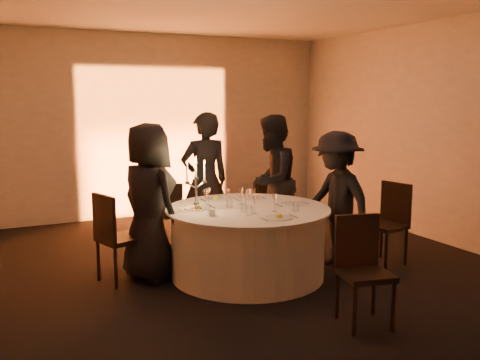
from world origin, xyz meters
name	(u,v)px	position (x,y,z in m)	size (l,w,h in m)	color
floor	(248,275)	(0.00, 0.00, 0.00)	(7.00, 7.00, 0.00)	black
wall_back	(155,126)	(0.00, 3.50, 1.50)	(7.00, 7.00, 0.00)	#ADA8A0
wall_right	(453,133)	(3.00, 0.00, 1.50)	(7.00, 7.00, 0.00)	#ADA8A0
uplighter_fixture	(162,215)	(0.00, 3.20, 0.05)	(0.25, 0.12, 0.10)	black
banquet_table	(248,242)	(0.00, 0.00, 0.38)	(1.80, 1.80, 0.77)	black
chair_left	(114,233)	(-1.38, 0.40, 0.55)	(0.53, 0.53, 0.97)	black
chair_back_left	(168,211)	(-0.41, 1.56, 0.47)	(0.45, 0.45, 0.85)	black
chair_back_right	(258,202)	(0.89, 1.48, 0.49)	(0.52, 0.52, 0.88)	black
chair_right	(389,218)	(1.73, -0.30, 0.54)	(0.49, 0.49, 0.97)	black
chair_front	(362,263)	(0.36, -1.53, 0.53)	(0.49, 0.49, 0.95)	black
guest_left	(149,202)	(-1.01, 0.37, 0.85)	(0.83, 0.54, 1.70)	black
guest_back_left	(205,181)	(0.00, 1.26, 0.89)	(0.65, 0.43, 1.78)	black
guest_back_right	(271,181)	(0.81, 0.95, 0.87)	(0.85, 0.66, 1.75)	black
guest_right	(336,200)	(1.09, -0.12, 0.79)	(1.02, 0.59, 1.58)	black
plate_left	(198,207)	(-0.52, 0.19, 0.79)	(0.36, 0.29, 0.08)	white
plate_back_left	(217,198)	(-0.13, 0.58, 0.79)	(0.36, 0.26, 0.08)	white
plate_back_right	(249,198)	(0.25, 0.46, 0.78)	(0.35, 0.27, 0.01)	white
plate_right	(292,204)	(0.53, -0.04, 0.78)	(0.36, 0.26, 0.01)	white
plate_front	(279,217)	(0.05, -0.60, 0.79)	(0.36, 0.28, 0.08)	white
coffee_cup	(212,213)	(-0.51, -0.19, 0.80)	(0.11, 0.11, 0.07)	white
candelabra	(196,191)	(-0.55, 0.13, 0.97)	(0.25, 0.12, 0.58)	silver
wine_glass_a	(249,194)	(0.04, 0.06, 0.91)	(0.07, 0.07, 0.19)	silver
wine_glass_b	(208,193)	(-0.33, 0.34, 0.91)	(0.07, 0.07, 0.19)	silver
wine_glass_c	(242,192)	(0.02, 0.21, 0.91)	(0.07, 0.07, 0.19)	silver
wine_glass_d	(246,196)	(-0.04, -0.02, 0.91)	(0.07, 0.07, 0.19)	silver
wine_glass_e	(255,201)	(-0.07, -0.30, 0.91)	(0.07, 0.07, 0.19)	silver
wine_glass_f	(206,194)	(-0.39, 0.26, 0.91)	(0.07, 0.07, 0.19)	silver
wine_glass_g	(275,199)	(0.17, -0.31, 0.91)	(0.07, 0.07, 0.19)	silver
wine_glass_h	(227,194)	(-0.16, 0.18, 0.91)	(0.07, 0.07, 0.19)	silver
tumbler_a	(244,208)	(-0.13, -0.17, 0.82)	(0.07, 0.07, 0.09)	silver
tumbler_b	(249,211)	(-0.15, -0.34, 0.82)	(0.07, 0.07, 0.09)	silver
tumbler_c	(296,207)	(0.38, -0.38, 0.82)	(0.07, 0.07, 0.09)	silver
tumbler_d	(230,204)	(-0.18, 0.08, 0.82)	(0.07, 0.07, 0.09)	silver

